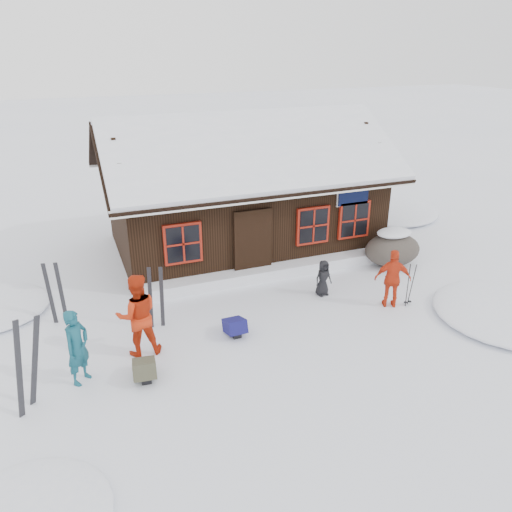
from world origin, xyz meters
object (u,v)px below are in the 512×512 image
(ski_pair_left, at_px, (27,366))
(ski_poles, at_px, (410,286))
(skier_crouched, at_px, (323,278))
(backpack_blue, at_px, (235,329))
(backpack_olive, at_px, (145,372))
(skier_teal, at_px, (77,347))
(skier_orange_right, at_px, (393,279))
(boulder, at_px, (392,248))
(skier_orange_left, at_px, (137,315))

(ski_pair_left, bearing_deg, ski_poles, -28.46)
(ski_poles, bearing_deg, skier_crouched, 143.66)
(backpack_blue, distance_m, backpack_olive, 2.43)
(skier_teal, distance_m, skier_orange_right, 7.65)
(skier_crouched, bearing_deg, boulder, 12.40)
(skier_crouched, xyz_separation_m, ski_poles, (1.79, -1.32, 0.06))
(skier_orange_right, relative_size, backpack_blue, 2.68)
(ski_pair_left, height_order, backpack_blue, ski_pair_left)
(skier_orange_right, relative_size, skier_crouched, 1.56)
(ski_pair_left, bearing_deg, backpack_blue, -20.33)
(boulder, xyz_separation_m, backpack_olive, (-8.06, -2.98, -0.36))
(skier_orange_left, xyz_separation_m, ski_pair_left, (-2.16, -1.02, -0.04))
(boulder, height_order, backpack_blue, boulder)
(skier_teal, distance_m, backpack_olive, 1.41)
(skier_teal, height_order, backpack_olive, skier_teal)
(boulder, bearing_deg, skier_teal, -164.46)
(backpack_blue, bearing_deg, skier_crouched, 19.02)
(skier_orange_left, relative_size, skier_orange_right, 1.20)
(skier_teal, relative_size, skier_orange_left, 0.85)
(skier_crouched, distance_m, backpack_blue, 3.08)
(skier_orange_left, distance_m, backpack_blue, 2.30)
(ski_pair_left, height_order, backpack_olive, ski_pair_left)
(skier_orange_left, distance_m, ski_pair_left, 2.39)
(ski_poles, distance_m, backpack_blue, 4.69)
(skier_teal, distance_m, backpack_blue, 3.53)
(skier_crouched, bearing_deg, skier_orange_left, -175.71)
(ski_pair_left, xyz_separation_m, backpack_blue, (4.32, 0.96, -0.74))
(skier_teal, distance_m, boulder, 9.60)
(ski_pair_left, bearing_deg, backpack_olive, -31.61)
(skier_orange_left, distance_m, skier_crouched, 5.15)
(backpack_blue, bearing_deg, ski_poles, -4.31)
(skier_orange_left, height_order, backpack_blue, skier_orange_left)
(ski_pair_left, distance_m, backpack_olive, 2.20)
(skier_teal, bearing_deg, skier_orange_right, -44.52)
(skier_orange_right, bearing_deg, ski_pair_left, 32.00)
(skier_teal, xyz_separation_m, backpack_blue, (3.44, 0.51, -0.64))
(skier_teal, height_order, ski_pair_left, ski_pair_left)
(skier_orange_right, height_order, ski_poles, skier_orange_right)
(ski_pair_left, relative_size, ski_poles, 1.57)
(skier_crouched, relative_size, boulder, 0.57)
(backpack_blue, bearing_deg, skier_orange_left, 177.25)
(skier_orange_left, bearing_deg, ski_poles, 178.94)
(skier_orange_left, distance_m, boulder, 8.23)
(boulder, bearing_deg, backpack_olive, -159.72)
(skier_orange_right, height_order, ski_pair_left, ski_pair_left)
(skier_orange_left, xyz_separation_m, backpack_olive, (-0.08, -0.98, -0.77))
(ski_pair_left, height_order, ski_poles, ski_pair_left)
(skier_crouched, bearing_deg, ski_pair_left, -171.16)
(ski_poles, xyz_separation_m, backpack_olive, (-6.92, -0.64, -0.39))
(skier_orange_left, relative_size, boulder, 1.06)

